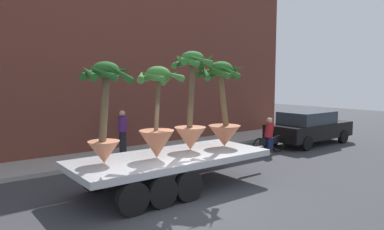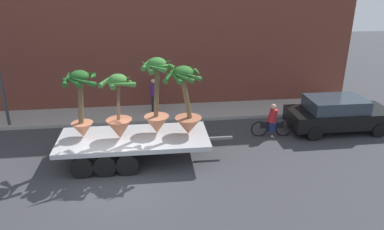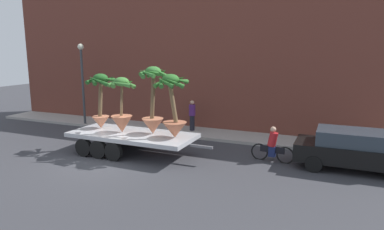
% 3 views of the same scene
% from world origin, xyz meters
% --- Properties ---
extents(ground_plane, '(60.00, 60.00, 0.00)m').
position_xyz_m(ground_plane, '(0.00, 0.00, 0.00)').
color(ground_plane, '#38383D').
extents(sidewalk, '(24.00, 2.20, 0.15)m').
position_xyz_m(sidewalk, '(0.00, 6.10, 0.07)').
color(sidewalk, '#A39E99').
rests_on(sidewalk, ground).
extents(building_facade, '(24.00, 1.20, 8.04)m').
position_xyz_m(building_facade, '(0.00, 7.80, 4.02)').
color(building_facade, brown).
rests_on(building_facade, ground).
extents(flatbed_trailer, '(6.68, 2.45, 0.98)m').
position_xyz_m(flatbed_trailer, '(0.21, 1.47, 0.76)').
color(flatbed_trailer, '#B7BABF').
rests_on(flatbed_trailer, ground).
extents(potted_palm_rear, '(1.34, 1.42, 2.59)m').
position_xyz_m(potted_palm_rear, '(-1.38, 1.73, 2.34)').
color(potted_palm_rear, '#C17251').
rests_on(potted_palm_rear, flatbed_trailer).
extents(potted_palm_middle, '(1.37, 1.39, 2.49)m').
position_xyz_m(potted_palm_middle, '(-0.01, 1.43, 1.98)').
color(potted_palm_middle, '#B26647').
rests_on(potted_palm_middle, flatbed_trailer).
extents(potted_palm_front, '(1.31, 1.27, 2.97)m').
position_xyz_m(potted_palm_front, '(1.40, 1.75, 2.31)').
color(potted_palm_front, '#C17251').
rests_on(potted_palm_front, flatbed_trailer).
extents(potted_palm_extra, '(1.48, 1.44, 2.69)m').
position_xyz_m(potted_palm_extra, '(2.50, 1.53, 2.20)').
color(potted_palm_extra, '#B26647').
rests_on(potted_palm_extra, flatbed_trailer).
extents(cyclist, '(1.84, 0.37, 1.54)m').
position_xyz_m(cyclist, '(6.44, 2.93, 0.67)').
color(cyclist, black).
rests_on(cyclist, ground).
extents(parked_car, '(4.58, 1.99, 1.58)m').
position_xyz_m(parked_car, '(9.58, 3.15, 0.83)').
color(parked_car, black).
rests_on(parked_car, ground).
extents(pedestrian_near_gate, '(0.36, 0.36, 1.71)m').
position_xyz_m(pedestrian_near_gate, '(1.35, 6.23, 1.04)').
color(pedestrian_near_gate, black).
rests_on(pedestrian_near_gate, sidewalk).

